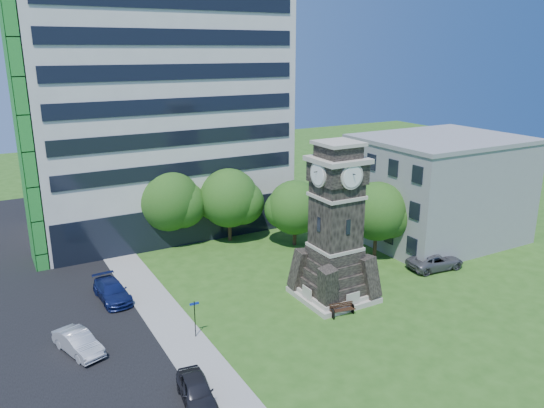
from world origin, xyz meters
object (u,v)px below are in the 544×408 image
car_east_lot (435,261)px  car_street_south (196,391)px  clock_tower (335,233)px  park_bench (342,309)px  car_street_north (112,291)px  street_sign (195,315)px  car_street_mid (78,343)px

car_east_lot → car_street_south: bearing=112.1°
car_street_south → car_east_lot: (25.08, 6.96, 0.00)m
clock_tower → park_bench: clock_tower is taller
clock_tower → car_street_north: size_ratio=2.48×
clock_tower → street_sign: 12.16m
car_street_south → park_bench: bearing=25.5°
clock_tower → car_east_lot: 11.94m
clock_tower → car_east_lot: size_ratio=2.40×
car_street_south → car_street_north: car_street_north is taller
clock_tower → park_bench: size_ratio=6.62×
park_bench → street_sign: 10.73m
car_street_north → car_east_lot: bearing=-20.3°
car_street_mid → car_street_south: bearing=-79.1°
car_street_south → street_sign: (2.46, 6.43, 0.94)m
car_street_mid → street_sign: bearing=-33.4°
car_east_lot → street_sign: street_sign is taller
car_street_mid → park_bench: bearing=-32.2°
street_sign → car_east_lot: bearing=4.4°
car_street_mid → park_bench: size_ratio=2.30×
car_street_south → street_sign: street_sign is taller
clock_tower → car_east_lot: (11.03, 0.12, -4.57)m
clock_tower → car_street_south: 16.29m
car_street_north → street_sign: 9.12m
clock_tower → car_street_south: (-14.05, -6.85, -4.57)m
park_bench → street_sign: size_ratio=0.70×
car_street_south → car_street_mid: size_ratio=0.98×
car_street_south → street_sign: 6.94m
street_sign → clock_tower: bearing=5.2°
car_street_mid → car_east_lot: bearing=-21.2°
car_street_mid → car_street_north: (3.63, 6.45, 0.02)m
car_street_north → park_bench: (13.95, -10.69, -0.21)m
car_street_south → park_bench: size_ratio=2.25×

